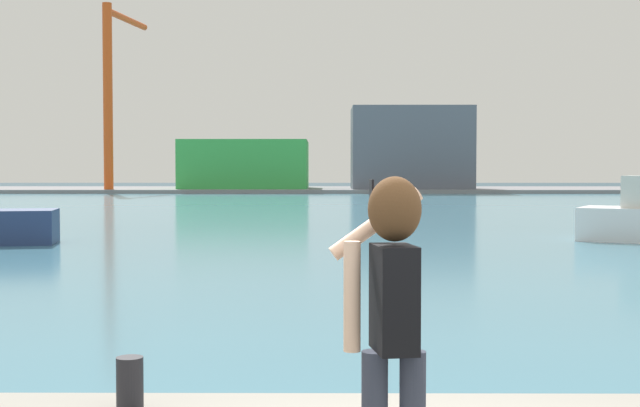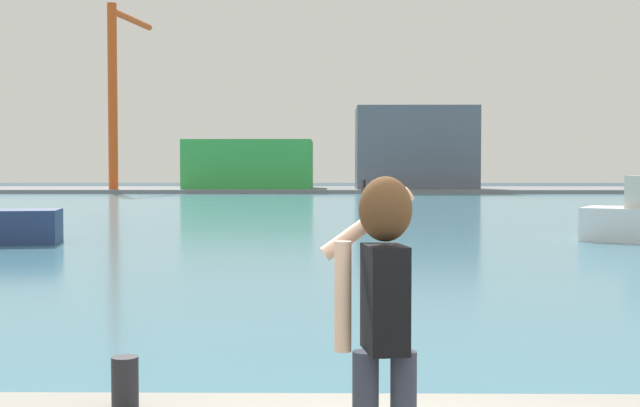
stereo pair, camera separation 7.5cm
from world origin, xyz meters
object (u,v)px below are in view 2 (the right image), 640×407
object	(u,v)px
port_crane	(117,80)
warehouse_left	(250,165)
warehouse_right	(415,148)
harbor_bollard	(125,383)
person_photographer	(382,305)

from	to	relation	value
port_crane	warehouse_left	bearing A→B (deg)	19.67
warehouse_right	harbor_bollard	bearing A→B (deg)	-97.20
warehouse_right	port_crane	xyz separation A→B (m)	(-32.39, -2.46, 7.28)
warehouse_left	port_crane	xyz separation A→B (m)	(-13.91, -4.97, 9.07)
warehouse_left	port_crane	world-z (taller)	port_crane
harbor_bollard	warehouse_left	size ratio (longest dim) A/B	0.03
warehouse_left	warehouse_right	bearing A→B (deg)	-7.73
warehouse_right	warehouse_left	bearing A→B (deg)	172.27
person_photographer	warehouse_right	bearing A→B (deg)	-14.61
harbor_bollard	person_photographer	bearing A→B (deg)	-44.02
warehouse_left	warehouse_right	distance (m)	18.74
warehouse_right	port_crane	world-z (taller)	port_crane
warehouse_left	port_crane	distance (m)	17.33
warehouse_left	warehouse_right	world-z (taller)	warehouse_right
person_photographer	port_crane	world-z (taller)	port_crane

